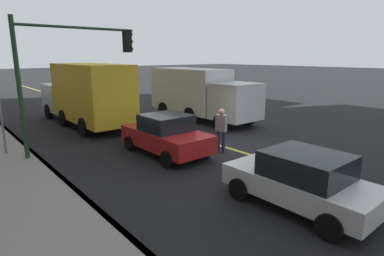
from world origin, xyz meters
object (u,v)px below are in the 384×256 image
(truck_white, at_px, (199,93))
(truck_yellow, at_px, (86,94))
(car_white, at_px, (302,180))
(traffic_light_mast, at_px, (71,62))
(pedestrian_with_backpack, at_px, (221,127))
(street_sign_post, at_px, (0,110))
(car_red, at_px, (166,135))

(truck_white, xyz_separation_m, truck_yellow, (2.69, 5.92, 0.13))
(car_white, height_order, traffic_light_mast, traffic_light_mast)
(truck_yellow, height_order, pedestrian_with_backpack, truck_yellow)
(street_sign_post, bearing_deg, truck_white, -85.80)
(truck_white, xyz_separation_m, traffic_light_mast, (-1.91, 8.20, 1.95))
(truck_white, distance_m, street_sign_post, 10.61)
(truck_yellow, relative_size, traffic_light_mast, 1.60)
(car_red, bearing_deg, car_white, -179.91)
(car_red, distance_m, traffic_light_mast, 4.56)
(traffic_light_mast, relative_size, street_sign_post, 1.63)
(car_white, bearing_deg, car_red, 0.09)
(car_red, distance_m, truck_white, 7.17)
(truck_yellow, height_order, street_sign_post, truck_yellow)
(pedestrian_with_backpack, distance_m, traffic_light_mast, 6.30)
(car_white, height_order, street_sign_post, street_sign_post)
(truck_white, relative_size, pedestrian_with_backpack, 4.25)
(truck_white, relative_size, street_sign_post, 2.41)
(traffic_light_mast, bearing_deg, car_red, -133.74)
(pedestrian_with_backpack, bearing_deg, truck_yellow, 14.10)
(truck_white, bearing_deg, car_white, 151.48)
(car_white, height_order, truck_yellow, truck_yellow)
(truck_white, bearing_deg, pedestrian_with_backpack, 146.02)
(car_red, relative_size, truck_yellow, 0.48)
(car_red, bearing_deg, street_sign_post, 54.01)
(truck_yellow, xyz_separation_m, pedestrian_with_backpack, (-8.36, -2.10, -0.71))
(car_white, distance_m, car_red, 5.90)
(car_red, xyz_separation_m, traffic_light_mast, (2.48, 2.59, 2.81))
(pedestrian_with_backpack, bearing_deg, car_white, 159.00)
(traffic_light_mast, bearing_deg, car_white, -162.75)
(truck_yellow, xyz_separation_m, traffic_light_mast, (-4.59, 2.28, 1.82))
(car_white, distance_m, pedestrian_with_backpack, 4.96)
(car_red, relative_size, street_sign_post, 1.27)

